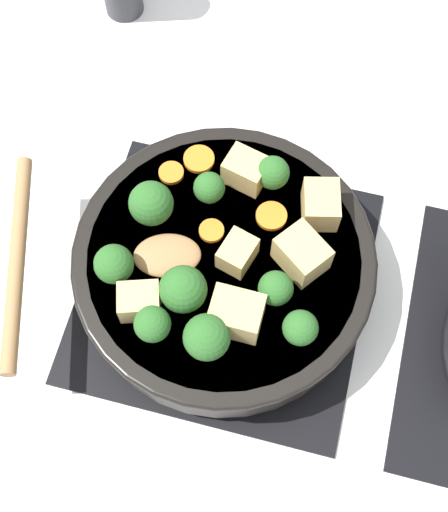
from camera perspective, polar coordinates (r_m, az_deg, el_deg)
name	(u,v)px	position (r m, az deg, el deg)	size (l,w,h in m)	color
ground_plane	(224,286)	(0.80, 0.00, -2.40)	(2.40, 2.40, 0.00)	white
front_burner_grate	(224,282)	(0.79, 0.00, -2.09)	(0.31, 0.31, 0.03)	black
skillet_pan	(227,266)	(0.74, 0.21, -0.80)	(0.31, 0.43, 0.06)	black
wooden_spoon	(82,259)	(0.73, -11.26, -0.20)	(0.23, 0.22, 0.02)	#A87A4C
tofu_cube_center_large	(236,314)	(0.68, 0.99, -4.68)	(0.05, 0.04, 0.04)	#DBB770
tofu_cube_near_handle	(238,251)	(0.71, 1.12, 0.40)	(0.04, 0.03, 0.03)	#DBB770
tofu_cube_east_chunk	(321,205)	(0.73, 7.73, 4.08)	(0.04, 0.04, 0.04)	#DBB770
tofu_cube_west_chunk	(242,169)	(0.75, 1.46, 6.95)	(0.04, 0.03, 0.03)	#DBB770
tofu_cube_back_piece	(139,301)	(0.69, -6.78, -3.63)	(0.04, 0.03, 0.03)	#DBB770
tofu_cube_front_piece	(302,254)	(0.70, 6.25, 0.16)	(0.05, 0.04, 0.04)	#DBB770
broccoli_floret_near_spoon	(300,328)	(0.67, 6.12, -5.75)	(0.03, 0.03, 0.04)	#709956
broccoli_floret_center_top	(151,204)	(0.72, -5.85, 4.19)	(0.05, 0.05, 0.05)	#709956
broccoli_floret_east_rim	(276,289)	(0.68, 4.16, -2.61)	(0.03, 0.03, 0.04)	#709956
broccoli_floret_west_rim	(209,188)	(0.73, -1.19, 5.46)	(0.03, 0.03, 0.04)	#709956
broccoli_floret_north_edge	(273,173)	(0.74, 3.92, 6.64)	(0.04, 0.04, 0.04)	#709956
broccoli_floret_south_cluster	(183,289)	(0.68, -3.29, -2.68)	(0.05, 0.05, 0.05)	#709956
broccoli_floret_mid_floret	(114,264)	(0.70, -8.80, -0.66)	(0.04, 0.04, 0.05)	#709956
broccoli_floret_small_inner	(207,337)	(0.66, -1.39, -6.52)	(0.04, 0.04, 0.05)	#709956
broccoli_floret_tall_stem	(152,324)	(0.67, -5.75, -5.45)	(0.04, 0.04, 0.04)	#709956
carrot_slice_orange_thin	(171,173)	(0.76, -4.24, 6.65)	(0.03, 0.03, 0.01)	orange
carrot_slice_near_center	(271,216)	(0.74, 3.81, 3.21)	(0.03, 0.03, 0.01)	orange
carrot_slice_edge_slice	(199,159)	(0.77, -2.02, 7.75)	(0.03, 0.03, 0.01)	orange
carrot_slice_under_broccoli	(212,231)	(0.73, -1.00, 2.03)	(0.03, 0.03, 0.01)	orange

